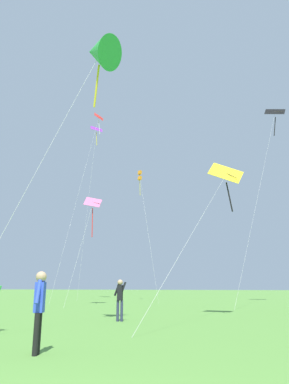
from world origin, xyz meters
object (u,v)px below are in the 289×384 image
(kite_red_high, at_px, (97,126))
(kite_green_small, at_px, (99,52))
(kite_purple_streamer, at_px, (96,136))
(person_in_red_shirt, at_px, (39,304))
(person_far_back, at_px, (120,296))
(kite_black_large, at_px, (274,118))
(kite_orange_box, at_px, (140,177))
(kite_yellow_diamond, at_px, (226,179))
(kite_pink_low, at_px, (92,210))

(kite_red_high, distance_m, kite_green_small, 31.69)
(kite_purple_streamer, relative_size, person_in_red_shirt, 12.98)
(person_far_back, bearing_deg, kite_black_large, 72.35)
(kite_red_high, height_order, kite_orange_box, kite_red_high)
(kite_purple_streamer, height_order, person_in_red_shirt, kite_purple_streamer)
(kite_orange_box, bearing_deg, kite_red_high, 178.54)
(kite_black_large, distance_m, kite_green_small, 26.95)
(kite_purple_streamer, distance_m, kite_black_large, 24.09)
(person_far_back, bearing_deg, kite_yellow_diamond, 42.97)
(kite_green_small, relative_size, kite_orange_box, 0.83)
(kite_yellow_diamond, bearing_deg, person_far_back, -137.03)
(kite_red_high, xyz_separation_m, kite_green_small, (15.05, -25.83, -10.51))
(kite_yellow_diamond, xyz_separation_m, person_in_red_shirt, (-2.49, -12.09, -6.09))
(kite_purple_streamer, bearing_deg, kite_green_small, -59.57)
(kite_red_high, height_order, person_far_back, kite_red_high)
(kite_purple_streamer, bearing_deg, kite_black_large, -9.16)
(kite_pink_low, distance_m, kite_green_small, 18.37)
(person_in_red_shirt, relative_size, person_far_back, 1.01)
(kite_yellow_diamond, distance_m, kite_orange_box, 23.42)
(kite_green_small, height_order, person_in_red_shirt, kite_green_small)
(kite_orange_box, bearing_deg, person_in_red_shirt, -71.22)
(kite_black_large, xyz_separation_m, kite_green_small, (-6.54, -25.13, -7.19))
(kite_green_small, xyz_separation_m, person_in_red_shirt, (1.44, -4.75, -10.25))
(kite_red_high, height_order, kite_green_small, kite_red_high)
(kite_yellow_diamond, distance_m, person_far_back, 8.52)
(kite_orange_box, distance_m, person_in_red_shirt, 34.66)
(kite_green_small, height_order, person_far_back, kite_green_small)
(kite_pink_low, relative_size, kite_orange_box, 0.64)
(kite_yellow_diamond, height_order, person_far_back, kite_yellow_diamond)
(kite_red_high, distance_m, person_far_back, 33.97)
(kite_yellow_diamond, xyz_separation_m, kite_green_small, (-3.94, -7.34, 4.16))
(kite_pink_low, xyz_separation_m, kite_green_small, (9.23, -15.55, 3.22))
(kite_black_large, height_order, person_in_red_shirt, kite_black_large)
(kite_black_large, bearing_deg, kite_purple_streamer, 170.84)
(kite_black_large, relative_size, person_in_red_shirt, 11.04)
(kite_pink_low, relative_size, kite_green_small, 0.77)
(kite_pink_low, distance_m, person_far_back, 16.67)
(person_in_red_shirt, bearing_deg, kite_black_large, 80.32)
(kite_green_small, xyz_separation_m, person_far_back, (-0.41, 3.29, -10.27))
(kite_orange_box, bearing_deg, kite_purple_streamer, 158.08)
(kite_purple_streamer, relative_size, kite_green_small, 1.92)
(kite_purple_streamer, bearing_deg, person_far_back, -57.10)
(kite_black_large, bearing_deg, kite_red_high, 178.15)
(kite_red_high, relative_size, kite_orange_box, 1.61)
(kite_black_large, distance_m, kite_orange_box, 16.09)
(kite_yellow_diamond, xyz_separation_m, kite_pink_low, (-13.17, 8.21, 0.94))
(person_in_red_shirt, bearing_deg, kite_pink_low, 117.73)
(kite_yellow_diamond, bearing_deg, kite_red_high, 135.75)
(kite_yellow_diamond, distance_m, person_in_red_shirt, 13.77)
(kite_purple_streamer, relative_size, kite_orange_box, 1.59)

